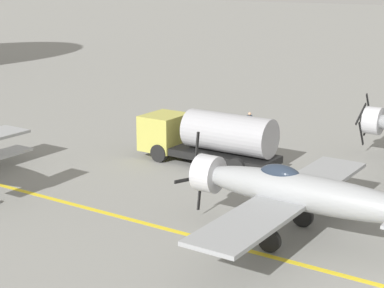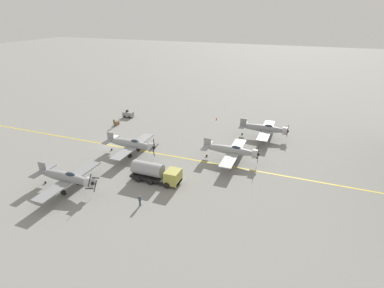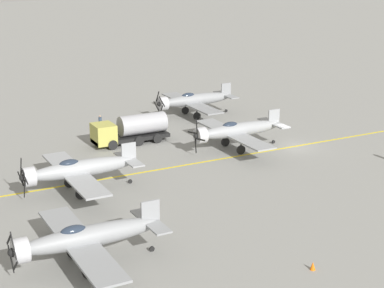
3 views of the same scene
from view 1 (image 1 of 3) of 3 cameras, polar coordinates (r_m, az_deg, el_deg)
The scene contains 3 objects.
airplane_mid_center at distance 25.09m, azimuth 9.28°, elevation -4.23°, with size 12.00×9.98×3.79m.
fuel_tanker at distance 35.02m, azimuth 1.39°, elevation 0.61°, with size 2.68×8.00×2.98m.
ground_crew_walking at distance 41.06m, azimuth 5.13°, elevation 1.81°, with size 0.36×0.36×1.64m.
Camera 1 is at (-19.83, -4.17, 10.15)m, focal length 60.00 mm.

